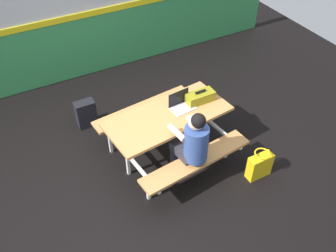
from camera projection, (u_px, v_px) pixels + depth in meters
ground_plane at (142, 165)px, 5.22m from camera, size 10.00×10.00×0.02m
accent_backdrop at (70, 10)px, 6.09m from camera, size 8.00×0.14×2.60m
picnic_table_main at (168, 125)px, 4.99m from camera, size 1.74×1.71×0.74m
student_nearer at (192, 142)px, 4.54m from camera, size 0.39×0.54×1.21m
laptop_silver at (181, 105)px, 4.97m from camera, size 0.34×0.25×0.22m
toolbox_grey at (200, 97)px, 5.05m from camera, size 0.40×0.18×0.18m
backpack_dark at (86, 114)px, 5.72m from camera, size 0.30×0.22×0.44m
tote_bag_bright at (260, 165)px, 4.95m from camera, size 0.34×0.21×0.43m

